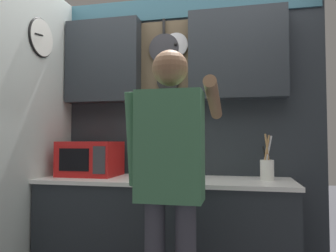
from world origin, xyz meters
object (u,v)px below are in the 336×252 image
microwave (91,159)px  knife_block (160,165)px  person (171,169)px  utensil_crock (267,167)px

microwave → knife_block: 0.61m
person → knife_block: bearing=108.6°
microwave → utensil_crock: utensil_crock is taller
knife_block → utensil_crock: size_ratio=0.79×
microwave → knife_block: bearing=0.0°
utensil_crock → person: 0.93m
microwave → utensil_crock: 1.44m
microwave → knife_block: (0.60, 0.00, -0.05)m
knife_block → utensil_crock: 0.83m
knife_block → microwave: bearing=-180.0°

